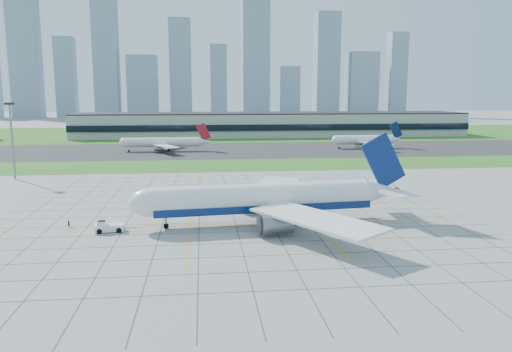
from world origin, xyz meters
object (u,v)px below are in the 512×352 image
at_px(light_mast, 11,131).
at_px(crew_far, 348,228).
at_px(pushback_tug, 108,227).
at_px(crew_near, 69,224).
at_px(airliner, 266,199).
at_px(distant_jet_1, 163,142).
at_px(distant_jet_2, 365,140).

relative_size(light_mast, crew_far, 15.53).
bearing_deg(pushback_tug, crew_near, 147.01).
height_order(airliner, pushback_tug, airliner).
distance_m(crew_far, distant_jet_1, 161.53).
xyz_separation_m(airliner, crew_far, (16.06, -9.17, -4.59)).
distance_m(distant_jet_1, distant_jet_2, 104.80).
bearing_deg(crew_near, distant_jet_1, 38.64).
xyz_separation_m(pushback_tug, crew_near, (-9.06, 4.61, -0.26)).
bearing_deg(crew_near, light_mast, 69.94).
bearing_deg(light_mast, pushback_tug, -58.37).
bearing_deg(crew_far, light_mast, 156.03).
bearing_deg(crew_near, distant_jet_2, 4.43).
distance_m(crew_near, crew_far, 59.54).
bearing_deg(light_mast, airliner, -40.95).
height_order(airliner, crew_far, airliner).
height_order(light_mast, distant_jet_2, light_mast).
distance_m(crew_near, distant_jet_2, 185.67).
height_order(light_mast, crew_near, light_mast).
distance_m(airliner, crew_near, 42.86).
bearing_deg(light_mast, crew_near, -62.49).
bearing_deg(distant_jet_1, light_mast, -119.20).
height_order(light_mast, airliner, light_mast).
relative_size(pushback_tug, crew_far, 5.21).
bearing_deg(distant_jet_2, distant_jet_1, -178.54).
xyz_separation_m(light_mast, pushback_tug, (43.19, -70.13, -15.13)).
bearing_deg(crew_near, pushback_tug, -74.54).
bearing_deg(pushback_tug, crew_far, -12.47).
bearing_deg(pushback_tug, light_mast, 115.60).
bearing_deg(light_mast, distant_jet_2, 28.55).
bearing_deg(crew_far, distant_jet_1, 122.97).
bearing_deg(airliner, crew_far, -35.74).
xyz_separation_m(light_mast, distant_jet_2, (148.41, 80.76, -11.70)).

